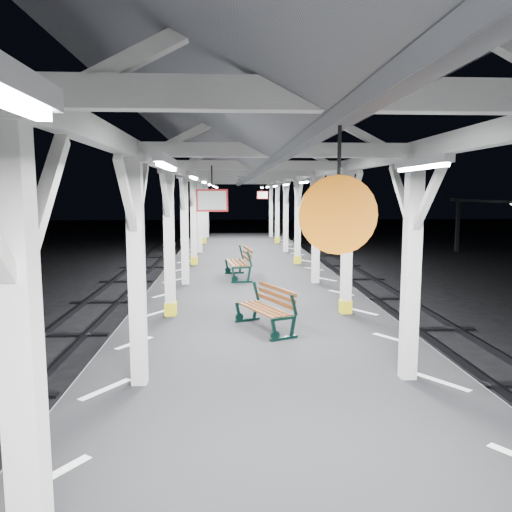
{
  "coord_description": "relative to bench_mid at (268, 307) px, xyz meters",
  "views": [
    {
      "loc": [
        -0.69,
        -9.11,
        3.79
      ],
      "look_at": [
        0.01,
        3.29,
        2.2
      ],
      "focal_mm": 35.0,
      "sensor_mm": 36.0,
      "label": 1
    }
  ],
  "objects": [
    {
      "name": "platform",
      "position": [
        -0.12,
        -0.8,
        -0.97
      ],
      "size": [
        6.0,
        50.0,
        1.0
      ],
      "primitive_type": "cube",
      "color": "black",
      "rests_on": "ground"
    },
    {
      "name": "hazard_stripes_left",
      "position": [
        -2.57,
        -0.8,
        -0.46
      ],
      "size": [
        1.0,
        48.0,
        0.01
      ],
      "primitive_type": "cube",
      "color": "silver",
      "rests_on": "platform"
    },
    {
      "name": "bench_mid",
      "position": [
        0.0,
        0.0,
        0.0
      ],
      "size": [
        1.2,
        1.72,
        0.88
      ],
      "rotation": [
        0.0,
        0.0,
        0.42
      ],
      "color": "black",
      "rests_on": "platform"
    },
    {
      "name": "hazard_stripes_right",
      "position": [
        2.33,
        -0.8,
        -0.46
      ],
      "size": [
        1.0,
        48.0,
        0.01
      ],
      "primitive_type": "cube",
      "color": "silver",
      "rests_on": "platform"
    },
    {
      "name": "bench_far",
      "position": [
        -0.4,
        6.2,
        0.07
      ],
      "size": [
        0.9,
        1.92,
        1.01
      ],
      "rotation": [
        0.0,
        0.0,
        0.12
      ],
      "color": "black",
      "rests_on": "platform"
    },
    {
      "name": "canopy",
      "position": [
        -0.12,
        -0.81,
        3.09
      ],
      "size": [
        5.4,
        49.0,
        4.65
      ],
      "color": "silver",
      "rests_on": "platform"
    },
    {
      "name": "ground",
      "position": [
        -0.12,
        -0.8,
        -1.47
      ],
      "size": [
        120.0,
        120.0,
        0.0
      ],
      "primitive_type": "plane",
      "color": "black",
      "rests_on": "ground"
    }
  ]
}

